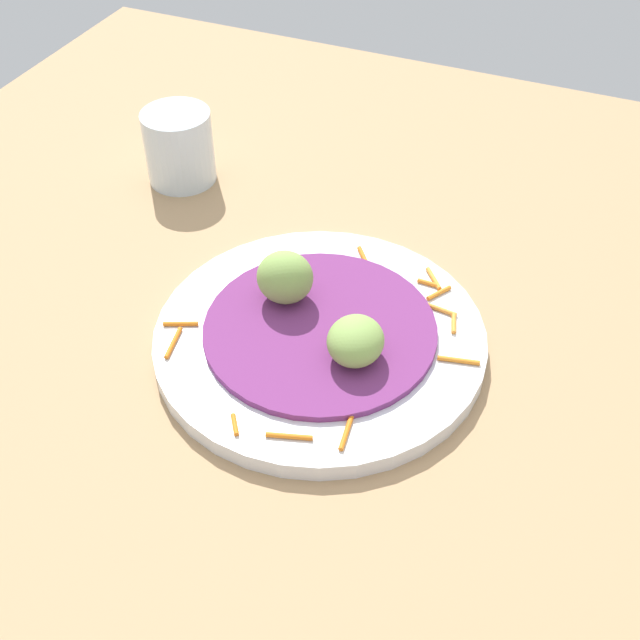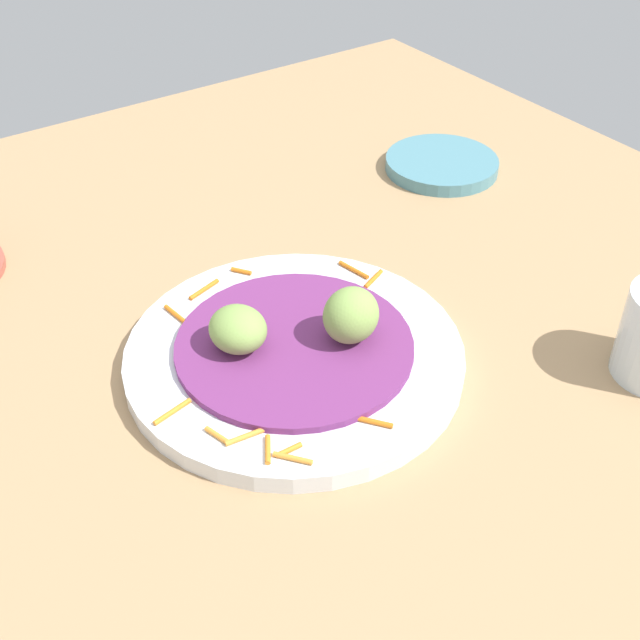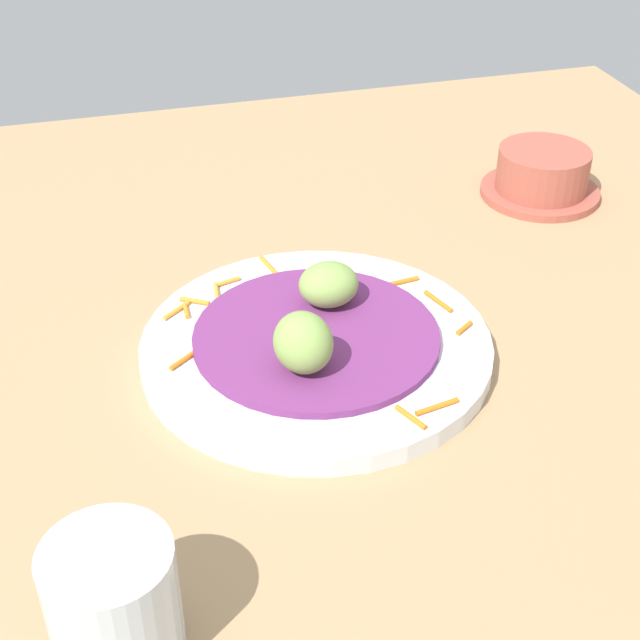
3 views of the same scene
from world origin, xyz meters
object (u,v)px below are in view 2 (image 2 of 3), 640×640
(guac_scoop_left, at_px, (238,329))
(side_plate_small, at_px, (442,164))
(guac_scoop_center, at_px, (351,315))
(main_plate, at_px, (295,355))

(guac_scoop_left, xyz_separation_m, side_plate_small, (-0.16, 0.36, -0.03))
(guac_scoop_center, bearing_deg, main_plate, -117.85)
(guac_scoop_center, bearing_deg, side_plate_small, 126.15)
(guac_scoop_center, bearing_deg, guac_scoop_left, -117.85)
(main_plate, xyz_separation_m, guac_scoop_left, (-0.02, -0.04, 0.03))
(guac_scoop_left, distance_m, side_plate_small, 0.40)
(main_plate, relative_size, guac_scoop_left, 5.63)
(main_plate, relative_size, side_plate_small, 2.16)
(guac_scoop_left, distance_m, guac_scoop_center, 0.09)
(guac_scoop_center, xyz_separation_m, side_plate_small, (-0.21, 0.28, -0.04))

